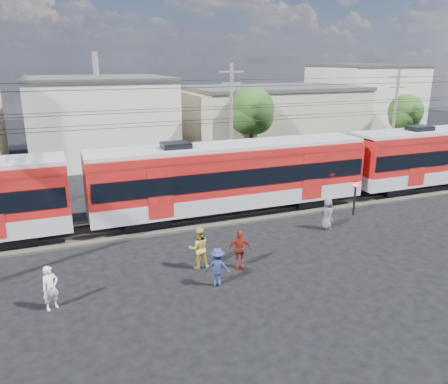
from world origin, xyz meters
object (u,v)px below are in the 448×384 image
(pedestrian_c, at_px, (217,267))
(crossing_signal, at_px, (355,192))
(pedestrian_a, at_px, (50,288))
(commuter_train, at_px, (235,174))
(car_silver, at_px, (419,159))

(pedestrian_c, relative_size, crossing_signal, 0.78)
(pedestrian_c, distance_m, crossing_signal, 11.46)
(pedestrian_c, bearing_deg, pedestrian_a, 18.11)
(pedestrian_a, bearing_deg, commuter_train, 7.14)
(commuter_train, bearing_deg, crossing_signal, -22.80)
(commuter_train, bearing_deg, pedestrian_a, -145.21)
(pedestrian_a, xyz_separation_m, crossing_signal, (16.51, 4.33, 0.58))
(pedestrian_c, distance_m, car_silver, 26.26)
(commuter_train, height_order, crossing_signal, commuter_train)
(pedestrian_a, relative_size, car_silver, 0.38)
(car_silver, distance_m, crossing_signal, 14.87)
(commuter_train, distance_m, pedestrian_a, 12.40)
(commuter_train, xyz_separation_m, car_silver, (19.03, 5.14, -1.65))
(commuter_train, xyz_separation_m, pedestrian_a, (-10.11, -7.02, -1.57))
(pedestrian_a, relative_size, pedestrian_c, 1.05)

